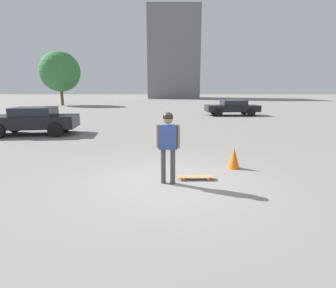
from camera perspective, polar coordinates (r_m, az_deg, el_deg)
ground_plane at (r=6.62m, az=0.00°, el=-8.50°), size 220.00×220.00×0.00m
person at (r=6.32m, az=0.00°, el=1.07°), size 0.26×0.58×1.78m
skateboard at (r=6.89m, az=6.04°, el=-7.12°), size 0.31×0.94×0.09m
car_parked_near at (r=15.10m, az=-27.25°, el=4.68°), size 2.49×4.49×1.40m
car_parked_far at (r=24.13m, az=13.82°, el=7.78°), size 2.29×4.72×1.34m
building_block_distant at (r=70.36m, az=1.23°, el=18.66°), size 13.54×12.36×21.19m
tree_distant at (r=41.10m, az=-22.46°, el=14.36°), size 5.57×5.57×7.49m
traffic_cone at (r=7.99m, az=14.16°, el=-2.96°), size 0.35×0.35×0.62m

